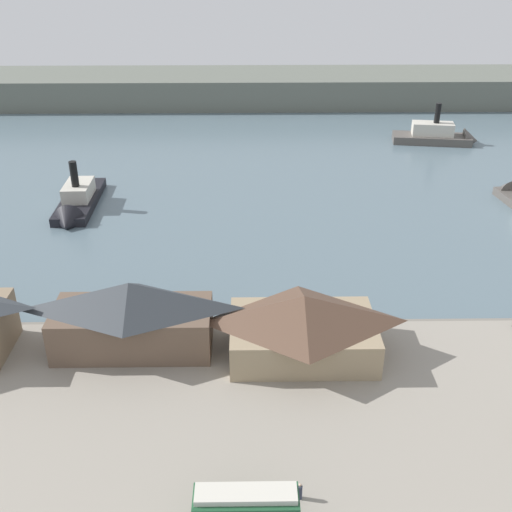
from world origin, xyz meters
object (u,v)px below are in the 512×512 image
(ferry_shed_customs_shed, at_px, (303,324))
(street_tram, at_px, (246,507))
(pedestrian_near_east_shed, at_px, (300,492))
(ferry_shed_central_terminal, at_px, (132,315))
(ferry_approaching_west, at_px, (441,136))
(ferry_mid_harbor, at_px, (76,203))

(ferry_shed_customs_shed, distance_m, street_tram, 24.06)
(ferry_shed_customs_shed, distance_m, pedestrian_near_east_shed, 20.61)
(ferry_shed_central_terminal, relative_size, street_tram, 2.18)
(pedestrian_near_east_shed, bearing_deg, street_tram, -147.51)
(street_tram, bearing_deg, ferry_shed_customs_shed, 74.69)
(ferry_approaching_west, distance_m, ferry_mid_harbor, 83.43)
(pedestrian_near_east_shed, xyz_separation_m, ferry_approaching_west, (40.32, 101.22, -0.31))
(ferry_shed_central_terminal, distance_m, pedestrian_near_east_shed, 27.84)
(ferry_shed_central_terminal, relative_size, ferry_approaching_west, 0.92)
(street_tram, distance_m, ferry_approaching_west, 113.34)
(pedestrian_near_east_shed, bearing_deg, ferry_approaching_west, 68.28)
(ferry_mid_harbor, bearing_deg, ferry_shed_customs_shed, -50.24)
(ferry_shed_central_terminal, bearing_deg, ferry_mid_harbor, 111.91)
(ferry_shed_central_terminal, bearing_deg, pedestrian_near_east_shed, -51.40)
(ferry_shed_customs_shed, distance_m, ferry_approaching_west, 89.66)
(ferry_approaching_west, bearing_deg, street_tram, -113.30)
(ferry_shed_central_terminal, bearing_deg, ferry_approaching_west, 54.15)
(ferry_shed_central_terminal, bearing_deg, ferry_shed_customs_shed, -3.83)
(street_tram, xyz_separation_m, pedestrian_near_east_shed, (4.49, 2.86, -1.66))
(ferry_shed_customs_shed, bearing_deg, ferry_mid_harbor, 129.76)
(ferry_shed_customs_shed, xyz_separation_m, ferry_mid_harbor, (-35.93, 43.18, -3.61))
(ferry_mid_harbor, bearing_deg, pedestrian_near_east_shed, -61.77)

